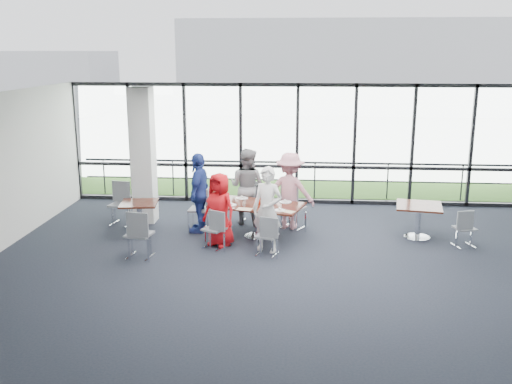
# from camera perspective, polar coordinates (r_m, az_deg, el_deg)

# --- Properties ---
(floor) EXTENTS (12.00, 10.00, 0.02)m
(floor) POSITION_cam_1_polar(r_m,az_deg,el_deg) (10.75, 3.77, -8.01)
(floor) COLOR black
(floor) RESTS_ON ground
(ceiling) EXTENTS (12.00, 10.00, 0.04)m
(ceiling) POSITION_cam_1_polar(r_m,az_deg,el_deg) (10.00, 4.06, 9.31)
(ceiling) COLOR silver
(ceiling) RESTS_ON ground
(wall_front) EXTENTS (12.00, 0.10, 3.20)m
(wall_front) POSITION_cam_1_polar(r_m,az_deg,el_deg) (5.52, 3.27, -11.87)
(wall_front) COLOR silver
(wall_front) RESTS_ON ground
(curtain_wall_back) EXTENTS (12.00, 0.10, 3.20)m
(curtain_wall_back) POSITION_cam_1_polar(r_m,az_deg,el_deg) (15.16, 4.14, 4.78)
(curtain_wall_back) COLOR white
(curtain_wall_back) RESTS_ON ground
(structural_column) EXTENTS (0.50, 0.50, 3.20)m
(structural_column) POSITION_cam_1_polar(r_m,az_deg,el_deg) (13.69, -11.20, 3.57)
(structural_column) COLOR white
(structural_column) RESTS_ON ground
(apron) EXTENTS (80.00, 70.00, 0.02)m
(apron) POSITION_cam_1_polar(r_m,az_deg,el_deg) (20.37, 4.17, 2.51)
(apron) COLOR gray
(apron) RESTS_ON ground
(grass_strip) EXTENTS (80.00, 5.00, 0.01)m
(grass_strip) POSITION_cam_1_polar(r_m,az_deg,el_deg) (18.41, 4.13, 1.37)
(grass_strip) COLOR #305318
(grass_strip) RESTS_ON ground
(hangar_main) EXTENTS (24.00, 10.00, 6.00)m
(hangar_main) POSITION_cam_1_polar(r_m,az_deg,el_deg) (42.16, 10.05, 12.36)
(hangar_main) COLOR silver
(hangar_main) RESTS_ON ground
(hangar_aux) EXTENTS (10.00, 6.00, 4.00)m
(hangar_aux) POSITION_cam_1_polar(r_m,az_deg,el_deg) (42.10, -21.31, 10.28)
(hangar_aux) COLOR silver
(hangar_aux) RESTS_ON ground
(guard_rail) EXTENTS (12.00, 0.06, 0.06)m
(guard_rail) POSITION_cam_1_polar(r_m,az_deg,el_deg) (15.96, 4.09, 1.22)
(guard_rail) COLOR #2D2D33
(guard_rail) RESTS_ON ground
(main_table) EXTENTS (2.17, 1.57, 0.75)m
(main_table) POSITION_cam_1_polar(r_m,az_deg,el_deg) (12.46, 0.11, -1.78)
(main_table) COLOR #37100B
(main_table) RESTS_ON ground
(side_table_left) EXTENTS (0.89, 0.89, 0.75)m
(side_table_left) POSITION_cam_1_polar(r_m,az_deg,el_deg) (12.87, -11.60, -1.58)
(side_table_left) COLOR #37100B
(side_table_left) RESTS_ON ground
(side_table_right) EXTENTS (1.09, 1.09, 0.75)m
(side_table_right) POSITION_cam_1_polar(r_m,az_deg,el_deg) (12.89, 15.97, -1.70)
(side_table_right) COLOR #37100B
(side_table_right) RESTS_ON ground
(diner_near_left) EXTENTS (0.91, 0.82, 1.56)m
(diner_near_left) POSITION_cam_1_polar(r_m,az_deg,el_deg) (11.92, -3.66, -1.76)
(diner_near_left) COLOR red
(diner_near_left) RESTS_ON ground
(diner_near_right) EXTENTS (0.77, 0.68, 1.76)m
(diner_near_right) POSITION_cam_1_polar(r_m,az_deg,el_deg) (11.54, 1.15, -1.77)
(diner_near_right) COLOR white
(diner_near_right) RESTS_ON ground
(diner_far_left) EXTENTS (1.02, 0.83, 1.81)m
(diner_far_left) POSITION_cam_1_polar(r_m,az_deg,el_deg) (13.36, -0.90, 0.54)
(diner_far_left) COLOR gray
(diner_far_left) RESTS_ON ground
(diner_far_right) EXTENTS (1.26, 0.88, 1.77)m
(diner_far_right) POSITION_cam_1_polar(r_m,az_deg,el_deg) (13.05, 3.41, 0.10)
(diner_far_right) COLOR #CE8390
(diner_far_right) RESTS_ON ground
(diner_end) EXTENTS (0.71, 1.12, 1.81)m
(diner_end) POSITION_cam_1_polar(r_m,az_deg,el_deg) (12.86, -5.68, -0.07)
(diner_end) COLOR navy
(diner_end) RESTS_ON ground
(chair_main_nl) EXTENTS (0.55, 0.55, 0.83)m
(chair_main_nl) POSITION_cam_1_polar(r_m,az_deg,el_deg) (11.85, -4.20, -3.72)
(chair_main_nl) COLOR slate
(chair_main_nl) RESTS_ON ground
(chair_main_nr) EXTENTS (0.49, 0.49, 0.81)m
(chair_main_nr) POSITION_cam_1_polar(r_m,az_deg,el_deg) (11.43, 1.09, -4.40)
(chair_main_nr) COLOR slate
(chair_main_nr) RESTS_ON ground
(chair_main_fl) EXTENTS (0.54, 0.54, 0.95)m
(chair_main_fl) POSITION_cam_1_polar(r_m,az_deg,el_deg) (13.54, -0.53, -1.16)
(chair_main_fl) COLOR slate
(chair_main_fl) RESTS_ON ground
(chair_main_fr) EXTENTS (0.64, 0.64, 0.97)m
(chair_main_fr) POSITION_cam_1_polar(r_m,az_deg,el_deg) (13.16, 3.77, -1.59)
(chair_main_fr) COLOR slate
(chair_main_fr) RESTS_ON ground
(chair_main_end) EXTENTS (0.51, 0.51, 0.98)m
(chair_main_end) POSITION_cam_1_polar(r_m,az_deg,el_deg) (13.06, -5.62, -1.74)
(chair_main_end) COLOR slate
(chair_main_end) RESTS_ON ground
(chair_spare_la) EXTENTS (0.54, 0.54, 0.96)m
(chair_spare_la) POSITION_cam_1_polar(r_m,az_deg,el_deg) (11.50, -11.59, -4.17)
(chair_spare_la) COLOR slate
(chair_spare_la) RESTS_ON ground
(chair_spare_lb) EXTENTS (0.56, 0.56, 0.98)m
(chair_spare_lb) POSITION_cam_1_polar(r_m,az_deg,el_deg) (13.75, -13.36, -1.24)
(chair_spare_lb) COLOR slate
(chair_spare_lb) RESTS_ON ground
(chair_spare_r) EXTENTS (0.49, 0.49, 0.80)m
(chair_spare_r) POSITION_cam_1_polar(r_m,az_deg,el_deg) (12.69, 20.14, -3.43)
(chair_spare_r) COLOR slate
(chair_spare_r) RESTS_ON ground
(plate_nl) EXTENTS (0.24, 0.24, 0.01)m
(plate_nl) POSITION_cam_1_polar(r_m,az_deg,el_deg) (12.34, -2.52, -1.31)
(plate_nl) COLOR white
(plate_nl) RESTS_ON main_table
(plate_nr) EXTENTS (0.24, 0.24, 0.01)m
(plate_nr) POSITION_cam_1_polar(r_m,az_deg,el_deg) (11.94, 2.41, -1.85)
(plate_nr) COLOR white
(plate_nr) RESTS_ON main_table
(plate_fl) EXTENTS (0.27, 0.27, 0.01)m
(plate_fl) POSITION_cam_1_polar(r_m,az_deg,el_deg) (12.91, -1.40, -0.62)
(plate_fl) COLOR white
(plate_fl) RESTS_ON main_table
(plate_fr) EXTENTS (0.27, 0.27, 0.01)m
(plate_fr) POSITION_cam_1_polar(r_m,az_deg,el_deg) (12.60, 2.97, -1.00)
(plate_fr) COLOR white
(plate_fr) RESTS_ON main_table
(plate_end) EXTENTS (0.27, 0.27, 0.01)m
(plate_end) POSITION_cam_1_polar(r_m,az_deg,el_deg) (12.73, -3.37, -0.85)
(plate_end) COLOR white
(plate_end) RESTS_ON main_table
(tumbler_a) EXTENTS (0.06, 0.06, 0.13)m
(tumbler_a) POSITION_cam_1_polar(r_m,az_deg,el_deg) (12.29, -1.20, -1.10)
(tumbler_a) COLOR white
(tumbler_a) RESTS_ON main_table
(tumbler_b) EXTENTS (0.07, 0.07, 0.13)m
(tumbler_b) POSITION_cam_1_polar(r_m,az_deg,el_deg) (12.15, 1.21, -1.26)
(tumbler_b) COLOR white
(tumbler_b) RESTS_ON main_table
(tumbler_c) EXTENTS (0.07, 0.07, 0.14)m
(tumbler_c) POSITION_cam_1_polar(r_m,az_deg,el_deg) (12.59, 0.56, -0.70)
(tumbler_c) COLOR white
(tumbler_c) RESTS_ON main_table
(tumbler_d) EXTENTS (0.07, 0.07, 0.14)m
(tumbler_d) POSITION_cam_1_polar(r_m,az_deg,el_deg) (12.50, -3.30, -0.84)
(tumbler_d) COLOR white
(tumbler_d) RESTS_ON main_table
(menu_a) EXTENTS (0.35, 0.28, 0.00)m
(menu_a) POSITION_cam_1_polar(r_m,az_deg,el_deg) (12.04, -1.17, -1.73)
(menu_a) COLOR beige
(menu_a) RESTS_ON main_table
(menu_b) EXTENTS (0.33, 0.31, 0.00)m
(menu_b) POSITION_cam_1_polar(r_m,az_deg,el_deg) (11.88, 3.21, -1.97)
(menu_b) COLOR beige
(menu_b) RESTS_ON main_table
(menu_c) EXTENTS (0.34, 0.30, 0.00)m
(menu_c) POSITION_cam_1_polar(r_m,az_deg,el_deg) (12.70, 1.43, -0.89)
(menu_c) COLOR beige
(menu_c) RESTS_ON main_table
(condiment_caddy) EXTENTS (0.10, 0.07, 0.04)m
(condiment_caddy) POSITION_cam_1_polar(r_m,az_deg,el_deg) (12.47, 0.68, -1.09)
(condiment_caddy) COLOR black
(condiment_caddy) RESTS_ON main_table
(ketchup_bottle) EXTENTS (0.06, 0.06, 0.18)m
(ketchup_bottle) POSITION_cam_1_polar(r_m,az_deg,el_deg) (12.42, 0.31, -0.81)
(ketchup_bottle) COLOR #B21600
(ketchup_bottle) RESTS_ON main_table
(green_bottle) EXTENTS (0.05, 0.05, 0.20)m
(green_bottle) POSITION_cam_1_polar(r_m,az_deg,el_deg) (12.42, 0.84, -0.76)
(green_bottle) COLOR #2B7E35
(green_bottle) RESTS_ON main_table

